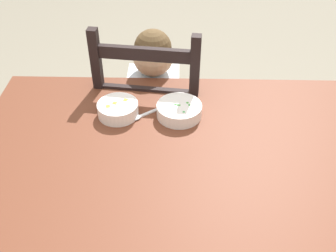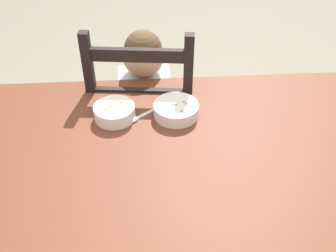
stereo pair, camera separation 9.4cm
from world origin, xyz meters
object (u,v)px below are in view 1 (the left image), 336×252
(dining_table, at_px, (189,170))
(bowl_of_peas, at_px, (179,110))
(dining_chair, at_px, (153,127))
(spoon, at_px, (140,116))
(child_figure, at_px, (154,100))
(bowl_of_carrots, at_px, (118,109))

(dining_table, xyz_separation_m, bowl_of_peas, (-0.04, 0.17, 0.13))
(dining_chair, relative_size, spoon, 8.17)
(bowl_of_peas, distance_m, spoon, 0.14)
(child_figure, bearing_deg, dining_table, -72.57)
(bowl_of_carrots, bearing_deg, bowl_of_peas, -0.01)
(dining_table, xyz_separation_m, child_figure, (-0.15, 0.47, -0.04))
(bowl_of_carrots, height_order, spoon, bowl_of_carrots)
(dining_table, xyz_separation_m, dining_chair, (-0.15, 0.47, -0.19))
(child_figure, relative_size, spoon, 7.60)
(spoon, bearing_deg, dining_table, -42.61)
(dining_table, relative_size, dining_chair, 1.45)
(dining_chair, relative_size, bowl_of_peas, 6.19)
(bowl_of_peas, xyz_separation_m, spoon, (-0.14, -0.01, -0.02))
(dining_table, bearing_deg, bowl_of_peas, 101.72)
(bowl_of_peas, bearing_deg, dining_table, -78.28)
(dining_chair, bearing_deg, dining_table, -71.89)
(child_figure, relative_size, bowl_of_peas, 5.76)
(dining_table, xyz_separation_m, spoon, (-0.18, 0.16, 0.11))
(dining_table, distance_m, dining_chair, 0.53)
(dining_table, relative_size, spoon, 11.83)
(dining_table, distance_m, child_figure, 0.49)
(dining_chair, distance_m, bowl_of_carrots, 0.45)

